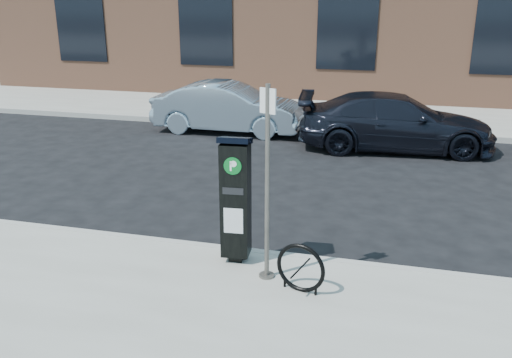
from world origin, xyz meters
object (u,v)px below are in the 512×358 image
(bike_rack, at_px, (301,268))
(car_dark, at_px, (395,122))
(sign_pole, at_px, (267,186))
(car_silver, at_px, (228,108))
(parking_kiosk, at_px, (236,198))

(bike_rack, xyz_separation_m, car_dark, (1.02, 7.65, 0.23))
(sign_pole, distance_m, car_silver, 8.69)
(parking_kiosk, distance_m, car_silver, 8.15)
(sign_pole, xyz_separation_m, car_silver, (-3.04, 8.11, -0.72))
(parking_kiosk, distance_m, bike_rack, 1.34)
(car_silver, bearing_deg, bike_rack, -157.23)
(parking_kiosk, height_order, car_silver, parking_kiosk)
(sign_pole, relative_size, bike_rack, 3.92)
(parking_kiosk, distance_m, sign_pole, 0.72)
(parking_kiosk, xyz_separation_m, car_silver, (-2.51, 7.74, -0.39))
(parking_kiosk, relative_size, sign_pole, 0.71)
(parking_kiosk, xyz_separation_m, sign_pole, (0.53, -0.37, 0.34))
(sign_pole, relative_size, car_silver, 0.61)
(parking_kiosk, height_order, bike_rack, parking_kiosk)
(bike_rack, bearing_deg, sign_pole, 166.84)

